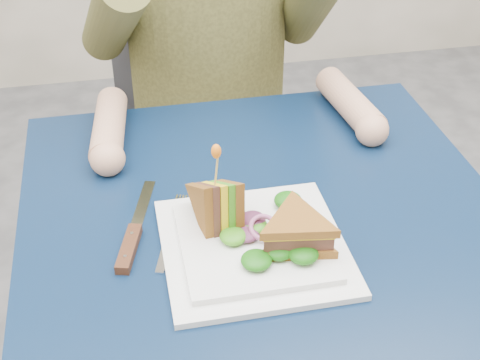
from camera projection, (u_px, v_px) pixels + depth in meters
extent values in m
cube|color=black|center=(266.00, 223.00, 1.04)|extent=(0.75, 0.75, 0.03)
cylinder|color=#595B5E|center=(85.00, 281.00, 1.45)|extent=(0.04, 0.04, 0.70)
cylinder|color=#595B5E|center=(364.00, 242.00, 1.55)|extent=(0.04, 0.04, 0.70)
cube|color=#47474C|center=(210.00, 162.00, 1.65)|extent=(0.42, 0.40, 0.04)
cube|color=#47474C|center=(196.00, 38.00, 1.65)|extent=(0.42, 0.03, 0.46)
cylinder|color=#47474C|center=(151.00, 288.00, 1.62)|extent=(0.02, 0.02, 0.43)
cylinder|color=#47474C|center=(294.00, 268.00, 1.68)|extent=(0.02, 0.02, 0.43)
cylinder|color=#47474C|center=(140.00, 205.00, 1.89)|extent=(0.02, 0.02, 0.43)
cylinder|color=#47474C|center=(263.00, 190.00, 1.95)|extent=(0.02, 0.02, 0.43)
cylinder|color=#4E4B23|center=(206.00, 0.00, 1.39)|extent=(0.34, 0.34, 0.52)
cylinder|color=brown|center=(113.00, 16.00, 1.28)|extent=(0.15, 0.39, 0.31)
cylinder|color=tan|center=(109.00, 127.00, 1.19)|extent=(0.08, 0.20, 0.06)
sphere|color=tan|center=(107.00, 159.00, 1.11)|extent=(0.06, 0.06, 0.06)
cylinder|color=brown|center=(309.00, 1.00, 1.34)|extent=(0.15, 0.39, 0.31)
cylinder|color=tan|center=(350.00, 103.00, 1.26)|extent=(0.08, 0.20, 0.06)
sphere|color=tan|center=(372.00, 130.00, 1.18)|extent=(0.06, 0.06, 0.06)
cube|color=white|center=(254.00, 247.00, 0.96)|extent=(0.26, 0.26, 0.01)
cube|color=white|center=(254.00, 242.00, 0.95)|extent=(0.21, 0.21, 0.01)
cube|color=silver|center=(167.00, 246.00, 0.97)|extent=(0.04, 0.11, 0.00)
cube|color=silver|center=(177.00, 212.00, 1.03)|extent=(0.03, 0.03, 0.00)
cube|color=silver|center=(176.00, 201.00, 1.05)|extent=(0.01, 0.03, 0.00)
cube|color=silver|center=(179.00, 201.00, 1.05)|extent=(0.01, 0.03, 0.00)
cube|color=silver|center=(182.00, 201.00, 1.05)|extent=(0.01, 0.03, 0.00)
cube|color=silver|center=(185.00, 202.00, 1.05)|extent=(0.01, 0.03, 0.00)
cube|color=silver|center=(142.00, 207.00, 1.04)|extent=(0.05, 0.14, 0.00)
cube|color=black|center=(129.00, 248.00, 0.95)|extent=(0.05, 0.10, 0.01)
cylinder|color=silver|center=(132.00, 233.00, 0.97)|extent=(0.01, 0.01, 0.00)
cylinder|color=silver|center=(125.00, 257.00, 0.93)|extent=(0.01, 0.01, 0.00)
cylinder|color=tan|center=(217.00, 168.00, 0.92)|extent=(0.01, 0.01, 0.06)
ellipsoid|color=orange|center=(216.00, 151.00, 0.91)|extent=(0.01, 0.01, 0.02)
torus|color=#9E4C7A|center=(264.00, 227.00, 0.95)|extent=(0.04, 0.04, 0.02)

